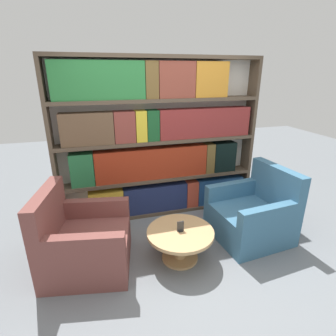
% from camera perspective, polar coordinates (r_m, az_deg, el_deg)
% --- Properties ---
extents(ground_plane, '(14.00, 14.00, 0.00)m').
position_cam_1_polar(ground_plane, '(3.21, 5.51, -21.75)').
color(ground_plane, slate).
extents(bookshelf, '(3.02, 0.30, 2.36)m').
position_cam_1_polar(bookshelf, '(3.92, -2.00, 5.81)').
color(bookshelf, silver).
rests_on(bookshelf, ground_plane).
extents(armchair_left, '(1.07, 1.04, 0.97)m').
position_cam_1_polar(armchair_left, '(3.24, -17.95, -15.16)').
color(armchair_left, brown).
rests_on(armchair_left, ground_plane).
extents(armchair_right, '(0.99, 0.97, 0.97)m').
position_cam_1_polar(armchair_right, '(3.79, 17.95, -9.73)').
color(armchair_right, '#386684').
rests_on(armchair_right, ground_plane).
extents(coffee_table, '(0.79, 0.79, 0.39)m').
position_cam_1_polar(coffee_table, '(3.22, 2.68, -15.14)').
color(coffee_table, tan).
rests_on(coffee_table, ground_plane).
extents(table_sign, '(0.08, 0.06, 0.13)m').
position_cam_1_polar(table_sign, '(3.13, 2.73, -12.72)').
color(table_sign, black).
rests_on(table_sign, coffee_table).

